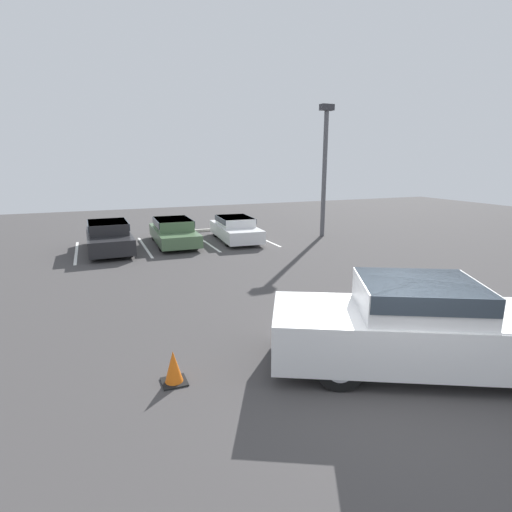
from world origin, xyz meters
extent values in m
plane|color=#423F3F|center=(0.00, 0.00, 0.00)|extent=(60.00, 60.00, 0.00)
cube|color=white|center=(-5.54, 13.92, 0.00)|extent=(0.12, 4.88, 0.01)
cube|color=white|center=(-2.59, 13.92, 0.00)|extent=(0.12, 4.88, 0.01)
cube|color=white|center=(0.37, 13.92, 0.00)|extent=(0.12, 4.88, 0.01)
cube|color=white|center=(3.32, 13.92, 0.00)|extent=(0.12, 4.88, 0.01)
cube|color=white|center=(0.98, 0.21, 0.71)|extent=(6.20, 4.48, 0.93)
cube|color=white|center=(0.71, 0.34, 1.48)|extent=(2.73, 2.59, 0.59)
cube|color=#2D3842|center=(0.71, 0.34, 1.61)|extent=(2.72, 2.62, 0.33)
cylinder|color=black|center=(2.94, 0.10, 0.41)|extent=(0.88, 0.65, 0.83)
cylinder|color=#ADADB2|center=(2.94, 0.10, 0.41)|extent=(0.55, 0.50, 0.46)
cylinder|color=black|center=(-0.24, 1.74, 0.41)|extent=(0.88, 0.65, 0.83)
cylinder|color=#ADADB2|center=(-0.24, 1.74, 0.41)|extent=(0.55, 0.50, 0.46)
cylinder|color=black|center=(-0.98, 0.31, 0.41)|extent=(0.88, 0.65, 0.83)
cylinder|color=#ADADB2|center=(-0.98, 0.31, 0.41)|extent=(0.55, 0.50, 0.46)
cube|color=#232326|center=(-4.15, 13.67, 0.50)|extent=(1.87, 4.57, 0.65)
cube|color=#232326|center=(-4.15, 13.76, 1.07)|extent=(1.62, 2.38, 0.49)
cube|color=#2D3842|center=(-4.15, 13.76, 1.17)|extent=(1.70, 2.34, 0.29)
cylinder|color=black|center=(-3.36, 12.36, 0.32)|extent=(0.24, 0.65, 0.65)
cylinder|color=#ADADB2|center=(-3.36, 12.36, 0.32)|extent=(0.25, 0.36, 0.36)
cylinder|color=black|center=(-4.91, 12.34, 0.32)|extent=(0.24, 0.65, 0.65)
cylinder|color=#ADADB2|center=(-4.91, 12.34, 0.32)|extent=(0.25, 0.36, 0.36)
cylinder|color=black|center=(-3.39, 15.00, 0.32)|extent=(0.24, 0.65, 0.65)
cylinder|color=#ADADB2|center=(-3.39, 15.00, 0.32)|extent=(0.25, 0.36, 0.36)
cylinder|color=black|center=(-4.94, 14.98, 0.32)|extent=(0.24, 0.65, 0.65)
cylinder|color=#ADADB2|center=(-4.94, 14.98, 0.32)|extent=(0.25, 0.36, 0.36)
cube|color=#4C6B47|center=(-1.17, 14.10, 0.46)|extent=(1.93, 4.70, 0.55)
cube|color=#4C6B47|center=(-1.17, 14.19, 0.97)|extent=(1.65, 2.46, 0.49)
cube|color=#2D3842|center=(-1.17, 14.19, 1.07)|extent=(1.72, 2.42, 0.29)
cylinder|color=black|center=(-0.43, 12.73, 0.32)|extent=(0.23, 0.66, 0.65)
cylinder|color=#ADADB2|center=(-0.43, 12.73, 0.32)|extent=(0.23, 0.36, 0.36)
cylinder|color=black|center=(-1.99, 12.77, 0.32)|extent=(0.23, 0.66, 0.65)
cylinder|color=#ADADB2|center=(-1.99, 12.77, 0.32)|extent=(0.23, 0.36, 0.36)
cylinder|color=black|center=(-0.35, 15.43, 0.32)|extent=(0.23, 0.66, 0.65)
cylinder|color=#ADADB2|center=(-0.35, 15.43, 0.32)|extent=(0.23, 0.36, 0.36)
cylinder|color=black|center=(-1.91, 15.47, 0.32)|extent=(0.23, 0.66, 0.65)
cylinder|color=#ADADB2|center=(-1.91, 15.47, 0.32)|extent=(0.23, 0.36, 0.36)
cube|color=silver|center=(1.90, 13.82, 0.47)|extent=(2.05, 4.55, 0.60)
cube|color=silver|center=(1.91, 13.91, 0.98)|extent=(1.68, 2.41, 0.42)
cube|color=#2D3842|center=(1.91, 13.91, 1.07)|extent=(1.74, 2.37, 0.25)
cylinder|color=black|center=(2.52, 12.48, 0.30)|extent=(0.27, 0.62, 0.61)
cylinder|color=#ADADB2|center=(2.52, 12.48, 0.30)|extent=(0.26, 0.35, 0.33)
cylinder|color=black|center=(1.08, 12.59, 0.30)|extent=(0.27, 0.62, 0.61)
cylinder|color=#ADADB2|center=(1.08, 12.59, 0.30)|extent=(0.26, 0.35, 0.33)
cylinder|color=black|center=(2.72, 15.04, 0.30)|extent=(0.27, 0.62, 0.61)
cylinder|color=#ADADB2|center=(2.72, 15.04, 0.30)|extent=(0.26, 0.35, 0.33)
cylinder|color=black|center=(1.27, 15.16, 0.30)|extent=(0.27, 0.62, 0.61)
cylinder|color=#ADADB2|center=(1.27, 15.16, 0.30)|extent=(0.26, 0.35, 0.33)
cylinder|color=#515156|center=(6.61, 13.19, 3.20)|extent=(0.23, 0.23, 6.41)
cube|color=#333338|center=(6.61, 13.19, 6.56)|extent=(0.70, 0.36, 0.30)
cube|color=black|center=(-3.65, 1.60, 0.01)|extent=(0.45, 0.45, 0.03)
cone|color=orange|center=(-3.65, 1.60, 0.31)|extent=(0.34, 0.34, 0.63)
cube|color=#B7B2A8|center=(0.91, 16.98, 0.07)|extent=(1.95, 0.20, 0.14)
camera|label=1|loc=(-4.77, -5.00, 3.93)|focal=28.00mm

